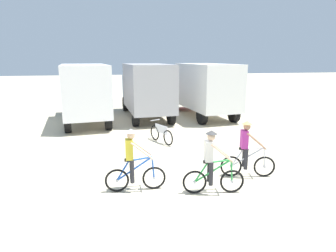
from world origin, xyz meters
name	(u,v)px	position (x,y,z in m)	size (l,w,h in m)	color
ground_plane	(187,189)	(0.00, 0.00, 0.00)	(120.00, 120.00, 0.00)	beige
box_truck_avon_van	(85,90)	(-3.44, 9.96, 1.87)	(3.04, 6.96, 3.35)	white
box_truck_grey_hauler	(146,88)	(0.19, 10.62, 1.87)	(2.71, 6.86, 3.35)	#9E9EA3
box_truck_white_box	(203,87)	(3.82, 10.40, 1.87)	(3.04, 6.95, 3.35)	white
cyclist_orange_shirt	(133,163)	(-1.52, 0.18, 0.85)	(1.73, 0.52, 1.82)	black
cyclist_cowboy_hat	(212,165)	(0.58, -0.42, 0.85)	(1.72, 0.53, 1.82)	black
cyclist_near_camera	(247,151)	(2.06, 0.49, 0.85)	(1.70, 0.59, 1.82)	black
bicycle_spare	(161,134)	(0.11, 4.85, 0.40)	(0.81, 1.60, 0.97)	black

